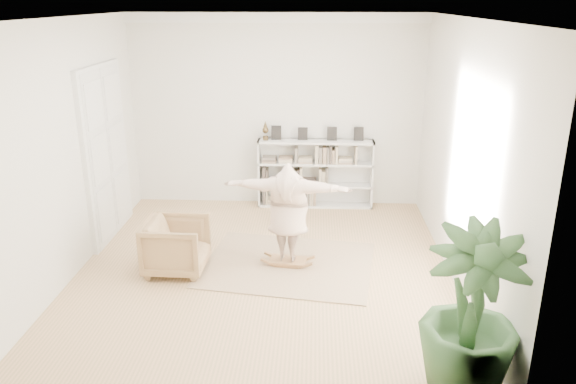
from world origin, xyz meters
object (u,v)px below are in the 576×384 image
object	(u,v)px
person	(288,210)
houseplant	(471,312)
bookshelf	(315,174)
rocker_board	(288,261)
armchair	(177,246)

from	to	relation	value
person	houseplant	bearing A→B (deg)	133.83
bookshelf	rocker_board	size ratio (longest dim) A/B	3.76
armchair	houseplant	xyz separation A→B (m)	(3.58, -2.49, 0.50)
bookshelf	armchair	world-z (taller)	bookshelf
bookshelf	armchair	bearing A→B (deg)	-125.10
houseplant	bookshelf	bearing A→B (deg)	106.17
bookshelf	houseplant	distance (m)	5.59
rocker_board	houseplant	distance (m)	3.47
rocker_board	houseplant	bearing A→B (deg)	-46.17
armchair	person	distance (m)	1.72
bookshelf	rocker_board	distance (m)	2.71
bookshelf	armchair	size ratio (longest dim) A/B	2.49
bookshelf	rocker_board	bearing A→B (deg)	-98.56
houseplant	person	bearing A→B (deg)	125.39
armchair	houseplant	world-z (taller)	houseplant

